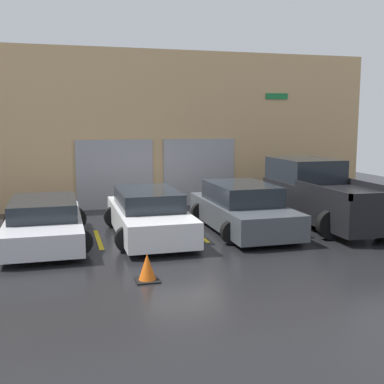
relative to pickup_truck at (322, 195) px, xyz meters
name	(u,v)px	position (x,y,z in m)	size (l,w,h in m)	color
ground_plane	(184,223)	(-4.08, 1.16, -0.89)	(28.00, 28.00, 0.00)	black
shophouse_building	(161,130)	(-4.09, 4.45, 1.90)	(16.15, 0.68, 5.64)	tan
pickup_truck	(322,195)	(0.00, 0.00, 0.00)	(2.49, 5.23, 1.92)	black
sedan_white	(148,215)	(-5.44, -0.28, -0.29)	(2.17, 4.54, 1.27)	white
sedan_side	(44,222)	(-8.17, -0.28, -0.34)	(2.27, 4.49, 1.13)	silver
van_right	(242,209)	(-2.72, -0.28, -0.26)	(2.25, 4.57, 1.35)	#474C51
parking_stripe_left	(98,239)	(-6.81, -0.31, -0.88)	(0.12, 2.20, 0.01)	gold
parking_stripe_centre	(197,233)	(-4.08, -0.31, -0.88)	(0.12, 2.20, 0.01)	gold
parking_stripe_right	(285,227)	(-1.36, -0.31, -0.88)	(0.12, 2.20, 0.01)	gold
parking_stripe_far_right	(365,222)	(1.36, -0.31, -0.88)	(0.12, 2.20, 0.01)	gold
traffic_cone	(147,268)	(-6.14, -3.95, -0.63)	(0.47, 0.47, 0.55)	black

